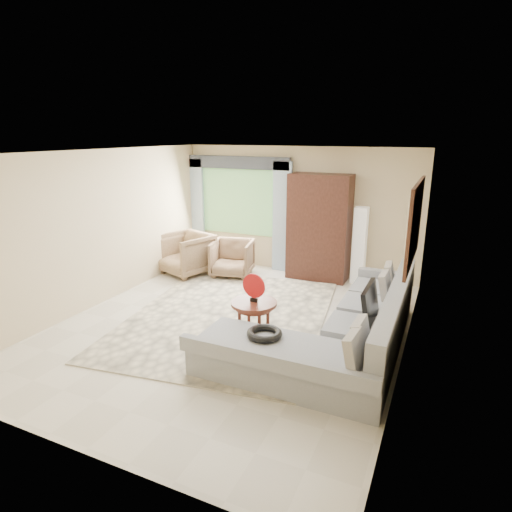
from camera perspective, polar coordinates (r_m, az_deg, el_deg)
The scene contains 17 objects.
ground at distance 6.68m, azimuth -3.24°, elevation -9.20°, with size 6.00×6.00×0.00m, color silver.
area_rug at distance 6.97m, azimuth -3.64°, elevation -7.99°, with size 3.00×4.00×0.02m, color beige.
sectional_sofa at distance 5.86m, azimuth 11.80°, elevation -10.28°, with size 2.30×3.46×0.90m.
tv_screen at distance 5.79m, azimuth 14.99°, elevation -6.11°, with size 0.06×0.74×0.48m, color black.
garden_hose at distance 5.19m, azimuth 1.13°, elevation -10.29°, with size 0.43×0.43×0.09m, color black.
coffee_table at distance 5.99m, azimuth -0.29°, elevation -8.78°, with size 0.63×0.63×0.63m.
red_disc at distance 5.79m, azimuth -0.29°, elevation -4.00°, with size 0.34×0.34×0.03m, color #B51213.
armchair_left at distance 8.99m, azimuth -9.30°, elevation 0.27°, with size 0.92×0.95×0.86m, color #9B7C54.
armchair_right at distance 8.80m, azimuth -3.19°, elevation -0.29°, with size 0.80×0.82×0.74m, color brown.
potted_plant at distance 9.86m, azimuth -6.55°, elevation 0.69°, with size 0.45×0.39×0.50m, color #999999.
armoire at distance 8.57m, azimuth 8.42°, elevation 3.79°, with size 1.20×0.55×2.10m, color black.
floor_lamp at distance 8.52m, azimuth 13.62°, elevation 1.35°, with size 0.24×0.24×1.50m, color silver.
window at distance 9.41m, azimuth -2.31°, elevation 7.22°, with size 1.80×0.04×1.40m, color #669E59.
curtain_left at distance 9.89m, azimuth -8.00°, elevation 6.04°, with size 0.40×0.08×2.30m, color #9EB7CC.
curtain_right at distance 8.96m, azimuth 3.49°, elevation 5.12°, with size 0.40×0.08×2.30m, color #9EB7CC.
valance at distance 9.26m, azimuth -2.56°, elevation 12.36°, with size 2.40×0.12×0.26m, color #1E232D.
wall_mirror at distance 5.81m, azimuth 20.37°, elevation 4.13°, with size 0.05×1.70×1.05m.
Camera 1 is at (2.83, -5.34, 2.86)m, focal length 30.00 mm.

